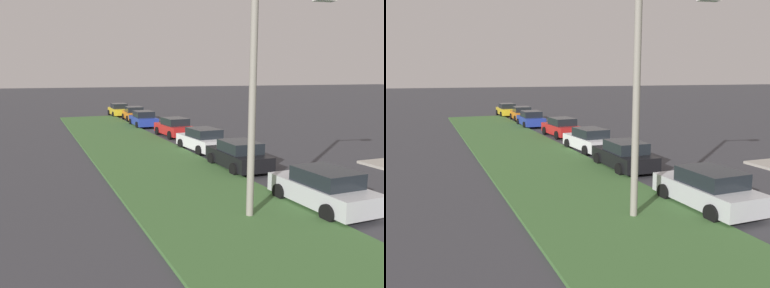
# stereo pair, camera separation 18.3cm
# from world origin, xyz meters

# --- Properties ---
(grass_median) EXTENTS (60.00, 6.00, 0.12)m
(grass_median) POSITION_xyz_m (10.00, 7.53, 0.06)
(grass_median) COLOR #3D6633
(grass_median) RESTS_ON ground
(parked_car_silver) EXTENTS (4.34, 2.09, 1.47)m
(parked_car_silver) POSITION_xyz_m (4.58, 3.89, 0.72)
(parked_car_silver) COLOR #B2B5BA
(parked_car_silver) RESTS_ON ground
(parked_car_black) EXTENTS (4.34, 2.09, 1.47)m
(parked_car_black) POSITION_xyz_m (11.18, 3.80, 0.72)
(parked_car_black) COLOR black
(parked_car_black) RESTS_ON ground
(parked_car_white) EXTENTS (4.40, 2.21, 1.47)m
(parked_car_white) POSITION_xyz_m (16.42, 3.53, 0.72)
(parked_car_white) COLOR silver
(parked_car_white) RESTS_ON ground
(parked_car_red) EXTENTS (4.39, 2.20, 1.47)m
(parked_car_red) POSITION_xyz_m (22.97, 3.14, 0.72)
(parked_car_red) COLOR red
(parked_car_red) RESTS_ON ground
(parked_car_blue) EXTENTS (4.33, 2.08, 1.47)m
(parked_car_blue) POSITION_xyz_m (29.76, 3.81, 0.72)
(parked_car_blue) COLOR #23389E
(parked_car_blue) RESTS_ON ground
(parked_car_orange) EXTENTS (4.40, 2.21, 1.47)m
(parked_car_orange) POSITION_xyz_m (35.18, 3.39, 0.72)
(parked_car_orange) COLOR orange
(parked_car_orange) RESTS_ON ground
(parked_car_yellow) EXTENTS (4.31, 2.04, 1.47)m
(parked_car_yellow) POSITION_xyz_m (40.43, 3.90, 0.72)
(parked_car_yellow) COLOR gold
(parked_car_yellow) RESTS_ON ground
(streetlight) EXTENTS (0.68, 2.87, 7.50)m
(streetlight) POSITION_xyz_m (4.53, 6.56, 4.39)
(streetlight) COLOR gray
(streetlight) RESTS_ON ground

